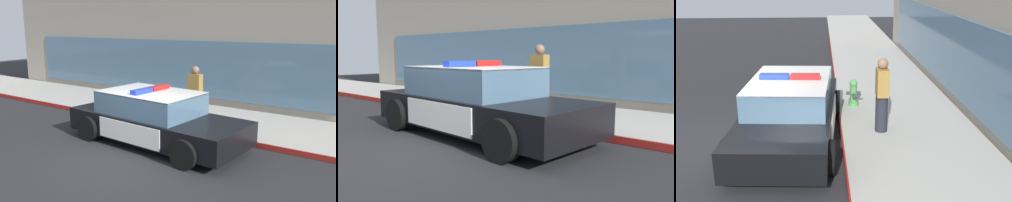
{
  "view_description": "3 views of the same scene",
  "coord_description": "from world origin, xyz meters",
  "views": [
    {
      "loc": [
        5.16,
        -5.94,
        3.1
      ],
      "look_at": [
        -0.63,
        2.48,
        0.9
      ],
      "focal_mm": 38.16,
      "sensor_mm": 36.0,
      "label": 1
    },
    {
      "loc": [
        4.66,
        -3.44,
        1.6
      ],
      "look_at": [
        -0.39,
        2.33,
        0.58
      ],
      "focal_mm": 36.87,
      "sensor_mm": 36.0,
      "label": 2
    },
    {
      "loc": [
        8.21,
        2.09,
        3.72
      ],
      "look_at": [
        -1.27,
        2.62,
        0.55
      ],
      "focal_mm": 42.65,
      "sensor_mm": 36.0,
      "label": 3
    }
  ],
  "objects": [
    {
      "name": "ground",
      "position": [
        0.0,
        0.0,
        0.0
      ],
      "size": [
        48.0,
        48.0,
        0.0
      ],
      "primitive_type": "plane",
      "color": "#262628"
    },
    {
      "name": "sidewalk",
      "position": [
        0.0,
        4.11,
        0.07
      ],
      "size": [
        48.0,
        3.18,
        0.15
      ],
      "primitive_type": "cube",
      "color": "#B2ADA3",
      "rests_on": "ground"
    },
    {
      "name": "fire_hydrant",
      "position": [
        -2.1,
        2.92,
        0.5
      ],
      "size": [
        0.34,
        0.39,
        0.73
      ],
      "color": "#4C994C",
      "rests_on": "sidewalk"
    },
    {
      "name": "storefront_building",
      "position": [
        -0.67,
        9.77,
        3.51
      ],
      "size": [
        23.07,
        8.14,
        7.02
      ],
      "color": "gray",
      "rests_on": "ground"
    },
    {
      "name": "pedestrian_on_sidewalk",
      "position": [
        -0.26,
        3.41,
        1.01
      ],
      "size": [
        0.4,
        0.28,
        1.71
      ],
      "rotation": [
        0.0,
        0.0,
        1.58
      ],
      "color": "#23232D",
      "rests_on": "sidewalk"
    },
    {
      "name": "police_cruiser",
      "position": [
        -0.28,
        1.35,
        0.68
      ],
      "size": [
        4.95,
        2.4,
        1.49
      ],
      "rotation": [
        0.0,
        0.0,
        -0.07
      ],
      "color": "black",
      "rests_on": "ground"
    },
    {
      "name": "curb_red_paint",
      "position": [
        0.0,
        2.51,
        0.08
      ],
      "size": [
        28.8,
        0.04,
        0.14
      ],
      "primitive_type": "cube",
      "color": "maroon",
      "rests_on": "ground"
    }
  ]
}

